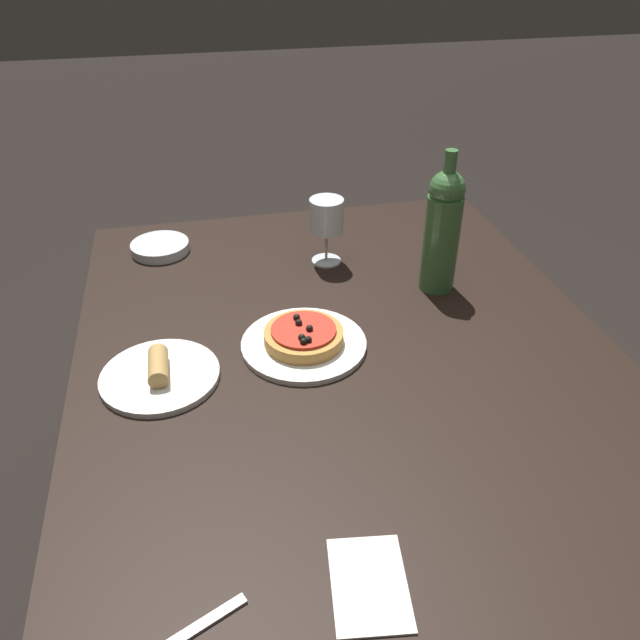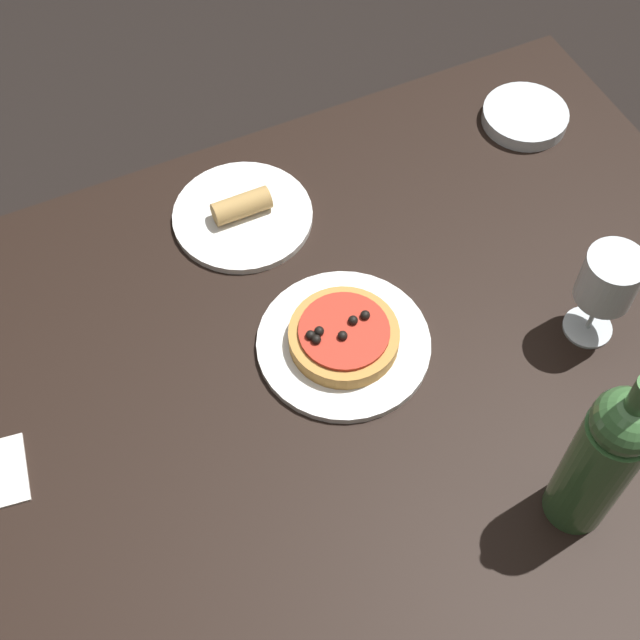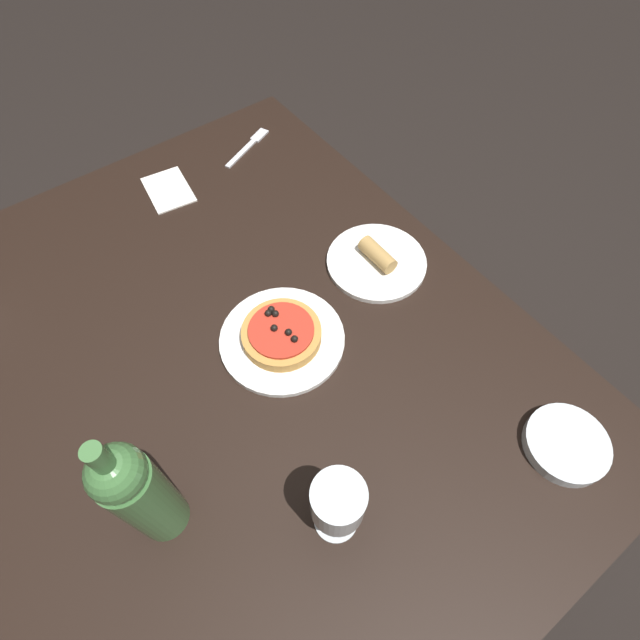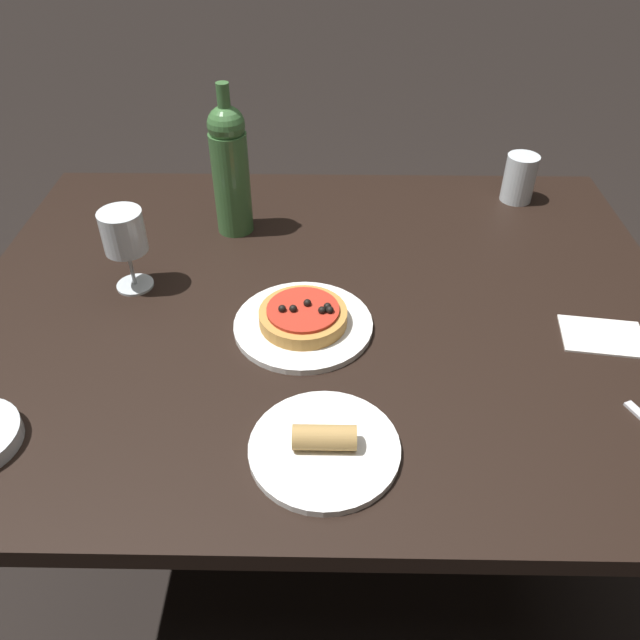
# 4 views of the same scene
# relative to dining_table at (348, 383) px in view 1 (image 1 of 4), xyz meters

# --- Properties ---
(ground_plane) EXTENTS (14.00, 14.00, 0.00)m
(ground_plane) POSITION_rel_dining_table_xyz_m (0.00, 0.00, -0.67)
(ground_plane) COLOR black
(dining_table) EXTENTS (1.35, 1.06, 0.76)m
(dining_table) POSITION_rel_dining_table_xyz_m (0.00, 0.00, 0.00)
(dining_table) COLOR black
(dining_table) RESTS_ON ground_plane
(dinner_plate) EXTENTS (0.25, 0.25, 0.01)m
(dinner_plate) POSITION_rel_dining_table_xyz_m (-0.03, -0.08, 0.09)
(dinner_plate) COLOR white
(dinner_plate) RESTS_ON dining_table
(pizza) EXTENTS (0.16, 0.16, 0.04)m
(pizza) POSITION_rel_dining_table_xyz_m (-0.03, -0.08, 0.11)
(pizza) COLOR #BC843D
(pizza) RESTS_ON dinner_plate
(wine_glass) EXTENTS (0.08, 0.08, 0.16)m
(wine_glass) POSITION_rel_dining_table_xyz_m (-0.37, 0.04, 0.20)
(wine_glass) COLOR silver
(wine_glass) RESTS_ON dining_table
(wine_bottle) EXTENTS (0.08, 0.08, 0.32)m
(wine_bottle) POSITION_rel_dining_table_xyz_m (-0.20, 0.26, 0.23)
(wine_bottle) COLOR #3D6B38
(wine_bottle) RESTS_ON dining_table
(side_bowl) EXTENTS (0.14, 0.14, 0.02)m
(side_bowl) POSITION_rel_dining_table_xyz_m (-0.51, -0.36, 0.09)
(side_bowl) COLOR silver
(side_bowl) RESTS_ON dining_table
(side_plate) EXTENTS (0.22, 0.22, 0.05)m
(side_plate) POSITION_rel_dining_table_xyz_m (0.01, -0.36, 0.09)
(side_plate) COLOR white
(side_plate) RESTS_ON dining_table
(paper_napkin) EXTENTS (0.15, 0.12, 0.00)m
(paper_napkin) POSITION_rel_dining_table_xyz_m (0.50, -0.10, 0.08)
(paper_napkin) COLOR silver
(paper_napkin) RESTS_ON dining_table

